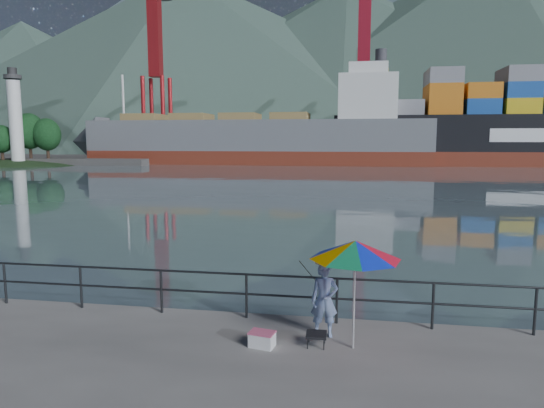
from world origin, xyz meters
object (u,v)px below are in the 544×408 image
at_px(beach_umbrella, 355,250).
at_px(bulk_carrier, 269,138).
at_px(cooler_bag, 262,340).
at_px(fisherman, 324,300).
at_px(container_ship, 527,127).

relative_size(beach_umbrella, bulk_carrier, 0.04).
bearing_deg(beach_umbrella, cooler_bag, -172.75).
height_order(cooler_bag, bulk_carrier, bulk_carrier).
relative_size(fisherman, container_ship, 0.03).
height_order(beach_umbrella, container_ship, container_ship).
bearing_deg(beach_umbrella, bulk_carrier, 101.00).
bearing_deg(cooler_bag, beach_umbrella, 18.62).
distance_m(beach_umbrella, cooler_bag, 2.50).
bearing_deg(cooler_bag, bulk_carrier, 111.01).
bearing_deg(container_ship, bulk_carrier, -178.39).
xyz_separation_m(fisherman, bulk_carrier, (-13.37, 71.31, 3.30)).
bearing_deg(container_ship, beach_umbrella, -110.17).
bearing_deg(fisherman, cooler_bag, -154.09).
height_order(fisherman, container_ship, container_ship).
bearing_deg(cooler_bag, container_ship, 80.08).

